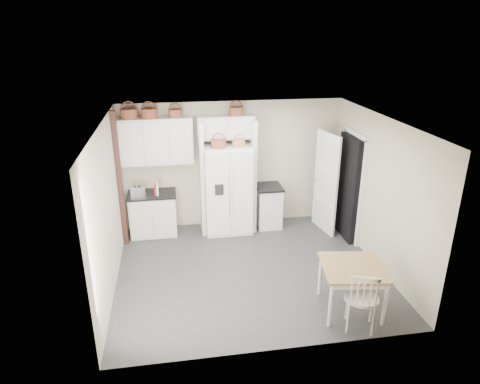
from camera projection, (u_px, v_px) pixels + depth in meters
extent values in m
plane|color=#2A2A2C|center=(249.00, 270.00, 7.45)|extent=(4.50, 4.50, 0.00)
plane|color=white|center=(251.00, 122.00, 6.51)|extent=(4.50, 4.50, 0.00)
plane|color=#B4A78E|center=(232.00, 164.00, 8.82)|extent=(4.50, 0.00, 4.50)
plane|color=#B4A78E|center=(108.00, 210.00, 6.64)|extent=(0.00, 4.00, 4.00)
plane|color=#B4A78E|center=(379.00, 193.00, 7.32)|extent=(0.00, 4.00, 4.00)
cube|color=white|center=(228.00, 189.00, 8.62)|extent=(0.93, 0.75, 1.79)
cube|color=silver|center=(153.00, 214.00, 8.61)|extent=(0.91, 0.57, 0.84)
cube|color=silver|center=(268.00, 207.00, 8.97)|extent=(0.48, 0.58, 0.85)
cube|color=brown|center=(351.00, 288.00, 6.29)|extent=(1.00, 1.00, 0.73)
cube|color=silver|center=(362.00, 298.00, 5.85)|extent=(0.60, 0.57, 0.97)
cube|color=black|center=(152.00, 194.00, 8.45)|extent=(0.95, 0.61, 0.04)
cube|color=black|center=(269.00, 187.00, 8.81)|extent=(0.52, 0.62, 0.04)
cube|color=silver|center=(138.00, 191.00, 8.30)|extent=(0.30, 0.20, 0.19)
cube|color=#A7181D|center=(156.00, 189.00, 8.35)|extent=(0.05, 0.15, 0.22)
cube|color=silver|center=(157.00, 188.00, 8.34)|extent=(0.04, 0.17, 0.26)
cylinder|color=maroon|center=(129.00, 114.00, 7.95)|extent=(0.32, 0.32, 0.18)
cylinder|color=maroon|center=(149.00, 113.00, 8.01)|extent=(0.30, 0.30, 0.18)
cylinder|color=maroon|center=(175.00, 113.00, 8.09)|extent=(0.26, 0.26, 0.15)
cylinder|color=maroon|center=(236.00, 111.00, 8.26)|extent=(0.28, 0.28, 0.16)
cylinder|color=maroon|center=(219.00, 144.00, 8.15)|extent=(0.29, 0.29, 0.15)
cylinder|color=#A46D3D|center=(239.00, 143.00, 8.21)|extent=(0.24, 0.24, 0.13)
cube|color=silver|center=(156.00, 141.00, 8.22)|extent=(1.40, 0.34, 0.90)
cube|color=silver|center=(226.00, 127.00, 8.34)|extent=(1.12, 0.34, 0.45)
cube|color=silver|center=(202.00, 178.00, 8.50)|extent=(0.08, 0.60, 2.30)
cube|color=silver|center=(252.00, 175.00, 8.65)|extent=(0.08, 0.60, 2.30)
cube|color=black|center=(120.00, 181.00, 7.89)|extent=(0.09, 0.09, 2.60)
cube|color=black|center=(349.00, 188.00, 8.32)|extent=(0.18, 0.85, 2.05)
cube|color=white|center=(326.00, 183.00, 8.58)|extent=(0.21, 0.79, 2.05)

